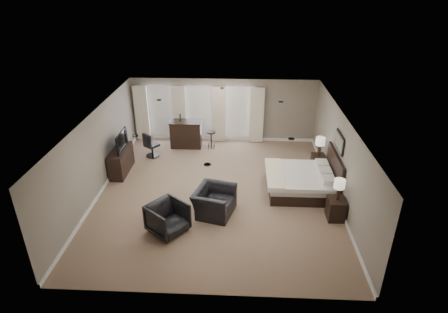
{
  "coord_description": "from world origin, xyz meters",
  "views": [
    {
      "loc": [
        0.72,
        -10.25,
        6.37
      ],
      "look_at": [
        0.2,
        0.4,
        1.1
      ],
      "focal_mm": 30.0,
      "sensor_mm": 36.0,
      "label": 1
    }
  ],
  "objects_px": {
    "bar_stool_left": "(183,139)",
    "bar_stool_right": "(211,140)",
    "nightstand_near": "(336,209)",
    "bar_counter": "(186,134)",
    "nightstand_far": "(318,163)",
    "lamp_near": "(339,190)",
    "armchair_near": "(214,197)",
    "desk_chair": "(152,144)",
    "armchair_far": "(168,217)",
    "tv": "(119,147)",
    "dresser": "(121,161)",
    "lamp_far": "(320,147)",
    "bed": "(299,173)"
  },
  "relations": [
    {
      "from": "tv",
      "to": "desk_chair",
      "type": "relative_size",
      "value": 1.14
    },
    {
      "from": "bar_counter",
      "to": "desk_chair",
      "type": "relative_size",
      "value": 1.28
    },
    {
      "from": "bed",
      "to": "bar_stool_right",
      "type": "xyz_separation_m",
      "value": [
        -3.03,
        3.12,
        -0.3
      ]
    },
    {
      "from": "tv",
      "to": "bar_stool_left",
      "type": "height_order",
      "value": "tv"
    },
    {
      "from": "lamp_near",
      "to": "lamp_far",
      "type": "relative_size",
      "value": 0.94
    },
    {
      "from": "dresser",
      "to": "lamp_near",
      "type": "bearing_deg",
      "value": -19.49
    },
    {
      "from": "bar_stool_right",
      "to": "bar_counter",
      "type": "bearing_deg",
      "value": 172.71
    },
    {
      "from": "dresser",
      "to": "armchair_near",
      "type": "relative_size",
      "value": 1.25
    },
    {
      "from": "lamp_near",
      "to": "bar_counter",
      "type": "relative_size",
      "value": 0.51
    },
    {
      "from": "dresser",
      "to": "armchair_far",
      "type": "xyz_separation_m",
      "value": [
        2.25,
        -3.3,
        0.04
      ]
    },
    {
      "from": "lamp_far",
      "to": "desk_chair",
      "type": "bearing_deg",
      "value": 172.18
    },
    {
      "from": "lamp_far",
      "to": "armchair_far",
      "type": "distance_m",
      "value": 6.01
    },
    {
      "from": "dresser",
      "to": "tv",
      "type": "distance_m",
      "value": 0.51
    },
    {
      "from": "lamp_near",
      "to": "bar_stool_left",
      "type": "height_order",
      "value": "lamp_near"
    },
    {
      "from": "nightstand_far",
      "to": "bar_counter",
      "type": "bearing_deg",
      "value": 160.03
    },
    {
      "from": "bar_stool_left",
      "to": "bar_stool_right",
      "type": "xyz_separation_m",
      "value": [
        1.14,
        -0.1,
        0.01
      ]
    },
    {
      "from": "tv",
      "to": "armchair_near",
      "type": "distance_m",
      "value": 4.19
    },
    {
      "from": "bar_counter",
      "to": "desk_chair",
      "type": "xyz_separation_m",
      "value": [
        -1.18,
        -0.96,
        -0.06
      ]
    },
    {
      "from": "bed",
      "to": "nightstand_near",
      "type": "bearing_deg",
      "value": -58.46
    },
    {
      "from": "dresser",
      "to": "desk_chair",
      "type": "xyz_separation_m",
      "value": [
        0.8,
        1.29,
        0.05
      ]
    },
    {
      "from": "bar_stool_left",
      "to": "bar_stool_right",
      "type": "relative_size",
      "value": 0.97
    },
    {
      "from": "nightstand_far",
      "to": "bar_stool_left",
      "type": "relative_size",
      "value": 0.84
    },
    {
      "from": "nightstand_near",
      "to": "lamp_far",
      "type": "xyz_separation_m",
      "value": [
        0.0,
        2.9,
        0.61
      ]
    },
    {
      "from": "bar_counter",
      "to": "bar_stool_left",
      "type": "height_order",
      "value": "bar_counter"
    },
    {
      "from": "lamp_far",
      "to": "tv",
      "type": "xyz_separation_m",
      "value": [
        -6.92,
        -0.45,
        0.02
      ]
    },
    {
      "from": "nightstand_far",
      "to": "bar_counter",
      "type": "height_order",
      "value": "bar_counter"
    },
    {
      "from": "bar_stool_right",
      "to": "bed",
      "type": "bearing_deg",
      "value": -45.77
    },
    {
      "from": "dresser",
      "to": "desk_chair",
      "type": "bearing_deg",
      "value": 58.29
    },
    {
      "from": "tv",
      "to": "bar_counter",
      "type": "relative_size",
      "value": 0.89
    },
    {
      "from": "lamp_near",
      "to": "armchair_near",
      "type": "bearing_deg",
      "value": 178.37
    },
    {
      "from": "desk_chair",
      "to": "tv",
      "type": "bearing_deg",
      "value": 94.94
    },
    {
      "from": "armchair_far",
      "to": "bar_stool_right",
      "type": "distance_m",
      "value": 5.47
    },
    {
      "from": "lamp_far",
      "to": "dresser",
      "type": "xyz_separation_m",
      "value": [
        -6.92,
        -0.45,
        -0.49
      ]
    },
    {
      "from": "lamp_near",
      "to": "armchair_far",
      "type": "height_order",
      "value": "lamp_near"
    },
    {
      "from": "bar_stool_left",
      "to": "desk_chair",
      "type": "relative_size",
      "value": 0.71
    },
    {
      "from": "nightstand_near",
      "to": "bar_counter",
      "type": "height_order",
      "value": "bar_counter"
    },
    {
      "from": "bed",
      "to": "bar_counter",
      "type": "bearing_deg",
      "value": 141.3
    },
    {
      "from": "lamp_near",
      "to": "armchair_far",
      "type": "bearing_deg",
      "value": -169.65
    },
    {
      "from": "dresser",
      "to": "bar_stool_left",
      "type": "distance_m",
      "value": 2.89
    },
    {
      "from": "bar_stool_right",
      "to": "desk_chair",
      "type": "height_order",
      "value": "desk_chair"
    },
    {
      "from": "armchair_near",
      "to": "armchair_far",
      "type": "height_order",
      "value": "armchair_near"
    },
    {
      "from": "bed",
      "to": "lamp_near",
      "type": "xyz_separation_m",
      "value": [
        0.89,
        -1.45,
        0.28
      ]
    },
    {
      "from": "bar_counter",
      "to": "desk_chair",
      "type": "bearing_deg",
      "value": -141.06
    },
    {
      "from": "desk_chair",
      "to": "armchair_near",
      "type": "bearing_deg",
      "value": 162.59
    },
    {
      "from": "nightstand_far",
      "to": "lamp_far",
      "type": "distance_m",
      "value": 0.63
    },
    {
      "from": "armchair_far",
      "to": "desk_chair",
      "type": "bearing_deg",
      "value": 56.54
    },
    {
      "from": "lamp_near",
      "to": "armchair_near",
      "type": "relative_size",
      "value": 0.53
    },
    {
      "from": "lamp_near",
      "to": "nightstand_far",
      "type": "bearing_deg",
      "value": 90.0
    },
    {
      "from": "nightstand_far",
      "to": "lamp_far",
      "type": "height_order",
      "value": "lamp_far"
    },
    {
      "from": "lamp_far",
      "to": "tv",
      "type": "bearing_deg",
      "value": -176.28
    }
  ]
}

